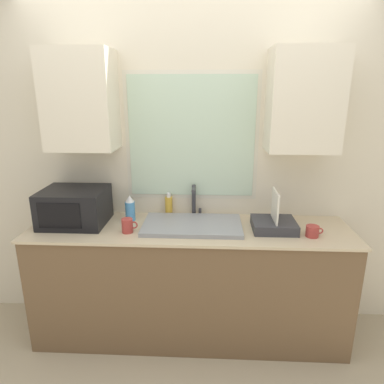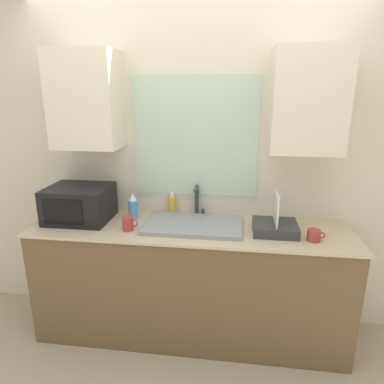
# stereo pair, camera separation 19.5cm
# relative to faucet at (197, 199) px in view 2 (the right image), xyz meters

# --- Properties ---
(ground_plane) EXTENTS (12.00, 12.00, 0.00)m
(ground_plane) POSITION_rel_faucet_xyz_m (-0.02, -0.53, -1.05)
(ground_plane) COLOR tan
(countertop) EXTENTS (2.35, 0.61, 0.90)m
(countertop) POSITION_rel_faucet_xyz_m (-0.02, -0.24, -0.59)
(countertop) COLOR brown
(countertop) RESTS_ON ground_plane
(wall_back) EXTENTS (6.00, 0.38, 2.60)m
(wall_back) POSITION_rel_faucet_xyz_m (-0.02, 0.05, 0.35)
(wall_back) COLOR beige
(wall_back) RESTS_ON ground_plane
(sink_basin) EXTENTS (0.72, 0.42, 0.03)m
(sink_basin) POSITION_rel_faucet_xyz_m (-0.00, -0.23, -0.13)
(sink_basin) COLOR gray
(sink_basin) RESTS_ON countertop
(faucet) EXTENTS (0.08, 0.14, 0.25)m
(faucet) POSITION_rel_faucet_xyz_m (0.00, 0.00, 0.00)
(faucet) COLOR #333338
(faucet) RESTS_ON countertop
(microwave) EXTENTS (0.47, 0.40, 0.26)m
(microwave) POSITION_rel_faucet_xyz_m (-0.89, -0.20, -0.01)
(microwave) COLOR black
(microwave) RESTS_ON countertop
(dish_rack) EXTENTS (0.31, 0.28, 0.29)m
(dish_rack) POSITION_rel_faucet_xyz_m (0.58, -0.25, -0.10)
(dish_rack) COLOR #333338
(dish_rack) RESTS_ON countertop
(spray_bottle) EXTENTS (0.07, 0.07, 0.20)m
(spray_bottle) POSITION_rel_faucet_xyz_m (-0.49, -0.11, -0.05)
(spray_bottle) COLOR #4C99D8
(spray_bottle) RESTS_ON countertop
(soap_bottle) EXTENTS (0.06, 0.06, 0.18)m
(soap_bottle) POSITION_rel_faucet_xyz_m (-0.21, 0.02, -0.06)
(soap_bottle) COLOR gold
(soap_bottle) RESTS_ON countertop
(mug_near_sink) EXTENTS (0.11, 0.08, 0.10)m
(mug_near_sink) POSITION_rel_faucet_xyz_m (-0.46, -0.35, -0.09)
(mug_near_sink) COLOR #A53833
(mug_near_sink) RESTS_ON countertop
(mug_by_rack) EXTENTS (0.12, 0.09, 0.08)m
(mug_by_rack) POSITION_rel_faucet_xyz_m (0.83, -0.35, -0.10)
(mug_by_rack) COLOR #A53833
(mug_by_rack) RESTS_ON countertop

